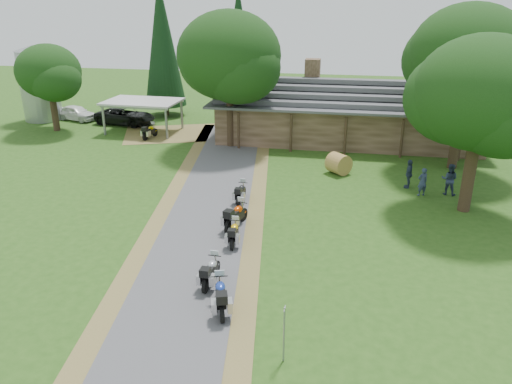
% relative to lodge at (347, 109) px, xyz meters
% --- Properties ---
extents(ground, '(120.00, 120.00, 0.00)m').
position_rel_lodge_xyz_m(ground, '(-6.00, -24.00, -2.45)').
color(ground, '#285016').
rests_on(ground, ground).
extents(driveway, '(51.95, 51.95, 0.00)m').
position_rel_lodge_xyz_m(driveway, '(-6.50, -20.00, -2.45)').
color(driveway, '#49494B').
rests_on(driveway, ground).
extents(lodge, '(21.40, 9.40, 4.90)m').
position_rel_lodge_xyz_m(lodge, '(0.00, 0.00, 0.00)').
color(lodge, '#503C29').
rests_on(lodge, ground).
extents(silo, '(3.65, 3.65, 6.86)m').
position_rel_lodge_xyz_m(silo, '(-28.20, 1.53, 0.98)').
color(silo, gray).
rests_on(silo, ground).
extents(carport, '(6.34, 4.34, 2.69)m').
position_rel_lodge_xyz_m(carport, '(-17.12, -0.93, -1.10)').
color(carport, beige).
rests_on(carport, ground).
extents(car_white_sedan, '(3.69, 5.66, 1.75)m').
position_rel_lodge_xyz_m(car_white_sedan, '(-25.06, 1.93, -1.58)').
color(car_white_sedan, white).
rests_on(car_white_sedan, ground).
extents(car_dark_suv, '(3.40, 6.27, 2.28)m').
position_rel_lodge_xyz_m(car_dark_suv, '(-19.86, 1.26, -1.31)').
color(car_dark_suv, black).
rests_on(car_dark_suv, ground).
extents(motorcycle_row_a, '(1.20, 2.05, 1.34)m').
position_rel_lodge_xyz_m(motorcycle_row_a, '(-4.09, -25.22, -1.78)').
color(motorcycle_row_a, '#1E389C').
rests_on(motorcycle_row_a, ground).
extents(motorcycle_row_b, '(0.67, 1.82, 1.23)m').
position_rel_lodge_xyz_m(motorcycle_row_b, '(-4.93, -23.52, -1.84)').
color(motorcycle_row_b, '#A0A1A7').
rests_on(motorcycle_row_b, ground).
extents(motorcycle_row_c, '(0.71, 1.77, 1.18)m').
position_rel_lodge_xyz_m(motorcycle_row_c, '(-4.82, -19.90, -1.86)').
color(motorcycle_row_c, '#ECB50D').
rests_on(motorcycle_row_c, ground).
extents(motorcycle_row_d, '(1.14, 2.16, 1.41)m').
position_rel_lodge_xyz_m(motorcycle_row_d, '(-5.10, -18.15, -1.75)').
color(motorcycle_row_d, '#CF3D02').
rests_on(motorcycle_row_d, ground).
extents(motorcycle_row_e, '(0.59, 1.71, 1.17)m').
position_rel_lodge_xyz_m(motorcycle_row_e, '(-5.60, -14.72, -1.87)').
color(motorcycle_row_e, black).
rests_on(motorcycle_row_e, ground).
extents(motorcycle_carport_a, '(0.93, 1.94, 1.27)m').
position_rel_lodge_xyz_m(motorcycle_carport_a, '(-15.81, -2.92, -1.81)').
color(motorcycle_carport_a, '#D6BE00').
rests_on(motorcycle_carport_a, ground).
extents(person_a, '(0.69, 0.62, 1.99)m').
position_rel_lodge_xyz_m(person_a, '(4.62, -11.94, -1.45)').
color(person_a, '#2E3A56').
rests_on(person_a, ground).
extents(person_b, '(0.73, 0.61, 2.22)m').
position_rel_lodge_xyz_m(person_b, '(6.18, -11.47, -1.34)').
color(person_b, '#2E3A56').
rests_on(person_b, ground).
extents(person_c, '(0.54, 0.67, 2.09)m').
position_rel_lodge_xyz_m(person_c, '(3.96, -10.74, -1.40)').
color(person_c, '#2E3A56').
rests_on(person_c, ground).
extents(hay_bale, '(1.83, 1.83, 1.35)m').
position_rel_lodge_xyz_m(hay_bale, '(-0.31, -8.88, -1.77)').
color(hay_bale, olive).
rests_on(hay_bale, ground).
extents(sign_post, '(0.37, 0.06, 2.03)m').
position_rel_lodge_xyz_m(sign_post, '(-1.42, -27.61, -1.43)').
color(sign_post, gray).
rests_on(sign_post, ground).
extents(oak_lodge_left, '(7.68, 7.68, 11.07)m').
position_rel_lodge_xyz_m(oak_lodge_left, '(-8.78, -3.88, 3.08)').
color(oak_lodge_left, '#15340F').
rests_on(oak_lodge_left, ground).
extents(oak_lodge_right, '(7.43, 7.43, 12.12)m').
position_rel_lodge_xyz_m(oak_lodge_right, '(7.28, -6.28, 3.61)').
color(oak_lodge_right, '#15340F').
rests_on(oak_lodge_right, ground).
extents(oak_driveway, '(6.89, 6.89, 10.33)m').
position_rel_lodge_xyz_m(oak_driveway, '(6.65, -13.76, 2.71)').
color(oak_driveway, '#15340F').
rests_on(oak_driveway, ground).
extents(oak_silo, '(5.32, 5.32, 8.16)m').
position_rel_lodge_xyz_m(oak_silo, '(-24.78, -1.99, 1.63)').
color(oak_silo, '#15340F').
rests_on(oak_silo, ground).
extents(cedar_near, '(3.55, 3.55, 11.99)m').
position_rel_lodge_xyz_m(cedar_near, '(-9.44, 2.44, 3.54)').
color(cedar_near, black).
rests_on(cedar_near, ground).
extents(cedar_far, '(3.94, 3.94, 12.75)m').
position_rel_lodge_xyz_m(cedar_far, '(-17.45, 5.51, 3.93)').
color(cedar_far, black).
rests_on(cedar_far, ground).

